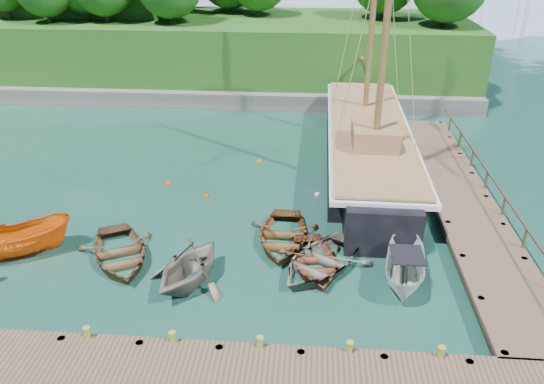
{
  "coord_description": "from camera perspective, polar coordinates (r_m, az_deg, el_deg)",
  "views": [
    {
      "loc": [
        3.48,
        -18.67,
        13.4
      ],
      "look_at": [
        1.7,
        3.81,
        2.0
      ],
      "focal_mm": 35.0,
      "sensor_mm": 36.0,
      "label": 1
    }
  ],
  "objects": [
    {
      "name": "ground",
      "position": [
        23.24,
        -4.98,
        -8.51
      ],
      "size": [
        160.0,
        160.0,
        0.0
      ],
      "primitive_type": "plane",
      "color": "#123E33",
      "rests_on": "ground"
    },
    {
      "name": "dock_near",
      "position": [
        17.84,
        -1.75,
        -19.8
      ],
      "size": [
        20.0,
        3.2,
        1.1
      ],
      "color": "#463528",
      "rests_on": "ground"
    },
    {
      "name": "dock_east",
      "position": [
        29.86,
        19.62,
        -0.6
      ],
      "size": [
        3.2,
        24.0,
        1.1
      ],
      "color": "#463528",
      "rests_on": "ground"
    },
    {
      "name": "bollard_0",
      "position": [
        20.48,
        -18.9,
        -15.83
      ],
      "size": [
        0.26,
        0.26,
        0.45
      ],
      "primitive_type": "cylinder",
      "color": "olive",
      "rests_on": "ground"
    },
    {
      "name": "bollard_1",
      "position": [
        19.59,
        -10.43,
        -16.9
      ],
      "size": [
        0.26,
        0.26,
        0.45
      ],
      "primitive_type": "cylinder",
      "color": "olive",
      "rests_on": "ground"
    },
    {
      "name": "bollard_2",
      "position": [
        19.13,
        -1.27,
        -17.66
      ],
      "size": [
        0.26,
        0.26,
        0.45
      ],
      "primitive_type": "cylinder",
      "color": "olive",
      "rests_on": "ground"
    },
    {
      "name": "bollard_3",
      "position": [
        19.13,
        8.18,
        -17.99
      ],
      "size": [
        0.26,
        0.26,
        0.45
      ],
      "primitive_type": "cylinder",
      "color": "olive",
      "rests_on": "ground"
    },
    {
      "name": "bollard_4",
      "position": [
        19.6,
        17.4,
        -17.88
      ],
      "size": [
        0.26,
        0.26,
        0.45
      ],
      "primitive_type": "cylinder",
      "color": "olive",
      "rests_on": "ground"
    },
    {
      "name": "rowboat_0",
      "position": [
        24.79,
        -16.0,
        -7.09
      ],
      "size": [
        5.23,
        5.85,
        1.0
      ],
      "primitive_type": "imported",
      "rotation": [
        0.0,
        0.0,
        0.46
      ],
      "color": "brown",
      "rests_on": "ground"
    },
    {
      "name": "rowboat_1",
      "position": [
        22.71,
        -8.81,
        -9.72
      ],
      "size": [
        4.71,
        5.02,
        2.13
      ],
      "primitive_type": "imported",
      "rotation": [
        0.0,
        0.0,
        -0.37
      ],
      "color": "#6F675B",
      "rests_on": "ground"
    },
    {
      "name": "rowboat_2",
      "position": [
        23.47,
        4.53,
        -8.09
      ],
      "size": [
        3.72,
        4.69,
        0.87
      ],
      "primitive_type": "imported",
      "rotation": [
        0.0,
        0.0,
        0.18
      ],
      "color": "brown",
      "rests_on": "ground"
    },
    {
      "name": "rowboat_3",
      "position": [
        23.42,
        5.18,
        -8.21
      ],
      "size": [
        5.64,
        6.02,
        1.01
      ],
      "primitive_type": "imported",
      "rotation": [
        0.0,
        0.0,
        -0.59
      ],
      "color": "#625951",
      "rests_on": "ground"
    },
    {
      "name": "rowboat_4",
      "position": [
        25.08,
        1.11,
        -5.48
      ],
      "size": [
        3.53,
        4.84,
        0.98
      ],
      "primitive_type": "imported",
      "rotation": [
        0.0,
        0.0,
        -0.03
      ],
      "color": "brown",
      "rests_on": "ground"
    },
    {
      "name": "motorboat_orange",
      "position": [
        26.71,
        -25.3,
        -6.18
      ],
      "size": [
        4.93,
        3.63,
        1.79
      ],
      "primitive_type": "imported",
      "rotation": [
        0.0,
        0.0,
        2.03
      ],
      "color": "#DA5908",
      "rests_on": "ground"
    },
    {
      "name": "cabin_boat_white",
      "position": [
        23.14,
        13.96,
        -9.5
      ],
      "size": [
        2.34,
        4.56,
        1.68
      ],
      "primitive_type": "imported",
      "rotation": [
        0.0,
        0.0,
        -0.17
      ],
      "color": "silver",
      "rests_on": "ground"
    },
    {
      "name": "schooner",
      "position": [
        33.21,
        10.24,
        4.63
      ],
      "size": [
        5.15,
        27.13,
        19.84
      ],
      "rotation": [
        0.0,
        0.0,
        -0.01
      ],
      "color": "black",
      "rests_on": "ground"
    },
    {
      "name": "mooring_buoy_0",
      "position": [
        27.25,
        -15.98,
        -3.79
      ],
      "size": [
        0.37,
        0.37,
        0.37
      ],
      "primitive_type": "sphere",
      "color": "silver",
      "rests_on": "ground"
    },
    {
      "name": "mooring_buoy_1",
      "position": [
        29.37,
        -7.07,
        -0.55
      ],
      "size": [
        0.29,
        0.29,
        0.29
      ],
      "primitive_type": "sphere",
      "color": "#DD3200",
      "rests_on": "ground"
    },
    {
      "name": "mooring_buoy_2",
      "position": [
        26.23,
        -0.65,
        -3.91
      ],
      "size": [
        0.29,
        0.29,
        0.29
      ],
      "primitive_type": "sphere",
      "color": "#F7420B",
      "rests_on": "ground"
    },
    {
      "name": "mooring_buoy_3",
      "position": [
        29.5,
        4.88,
        -0.31
      ],
      "size": [
        0.31,
        0.31,
        0.31
      ],
      "primitive_type": "sphere",
      "color": "silver",
      "rests_on": "ground"
    },
    {
      "name": "mooring_buoy_4",
      "position": [
        31.14,
        -11.07,
        0.8
      ],
      "size": [
        0.34,
        0.34,
        0.34
      ],
      "primitive_type": "sphere",
      "color": "red",
      "rests_on": "ground"
    },
    {
      "name": "mooring_buoy_5",
      "position": [
        33.57,
        -1.4,
        3.28
      ],
      "size": [
        0.28,
        0.28,
        0.28
      ],
      "primitive_type": "sphere",
      "color": "orange",
      "rests_on": "ground"
    },
    {
      "name": "headland",
      "position": [
        53.22,
        -14.09,
        17.56
      ],
      "size": [
        51.0,
        19.31,
        12.9
      ],
      "color": "#474744",
      "rests_on": "ground"
    }
  ]
}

